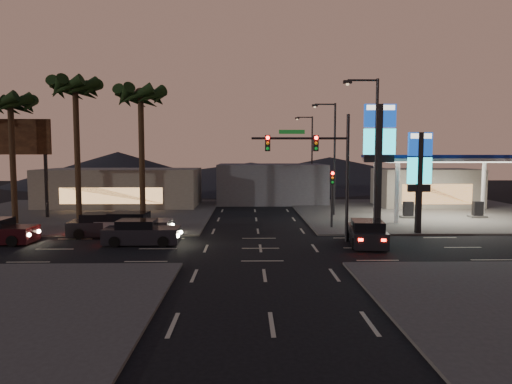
{
  "coord_description": "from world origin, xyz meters",
  "views": [
    {
      "loc": [
        -0.81,
        -26.38,
        5.5
      ],
      "look_at": [
        -0.18,
        3.96,
        3.0
      ],
      "focal_mm": 32.0,
      "sensor_mm": 36.0,
      "label": 1
    }
  ],
  "objects_px": {
    "car_lane_b_front": "(133,225)",
    "suv_station": "(367,233)",
    "pylon_sign_tall": "(379,142)",
    "traffic_signal_mast": "(320,159)",
    "car_lane_a_front": "(141,233)",
    "car_lane_b_mid": "(105,226)",
    "pylon_sign_short": "(420,167)",
    "gas_station": "(445,159)"
  },
  "relations": [
    {
      "from": "car_lane_b_front",
      "to": "suv_station",
      "type": "xyz_separation_m",
      "value": [
        14.94,
        -3.26,
        -0.04
      ]
    },
    {
      "from": "suv_station",
      "to": "car_lane_b_front",
      "type": "bearing_deg",
      "value": 167.68
    },
    {
      "from": "car_lane_b_mid",
      "to": "car_lane_b_front",
      "type": "bearing_deg",
      "value": -1.21
    },
    {
      "from": "pylon_sign_tall",
      "to": "traffic_signal_mast",
      "type": "distance_m",
      "value": 6.02
    },
    {
      "from": "gas_station",
      "to": "car_lane_a_front",
      "type": "distance_m",
      "value": 25.96
    },
    {
      "from": "car_lane_a_front",
      "to": "suv_station",
      "type": "xyz_separation_m",
      "value": [
        13.79,
        -0.56,
        0.01
      ]
    },
    {
      "from": "car_lane_a_front",
      "to": "car_lane_b_mid",
      "type": "distance_m",
      "value": 4.1
    },
    {
      "from": "suv_station",
      "to": "traffic_signal_mast",
      "type": "bearing_deg",
      "value": 157.41
    },
    {
      "from": "traffic_signal_mast",
      "to": "car_lane_a_front",
      "type": "height_order",
      "value": "traffic_signal_mast"
    },
    {
      "from": "pylon_sign_tall",
      "to": "traffic_signal_mast",
      "type": "xyz_separation_m",
      "value": [
        -4.74,
        -3.51,
        -1.17
      ]
    },
    {
      "from": "car_lane_b_mid",
      "to": "pylon_sign_tall",
      "type": "bearing_deg",
      "value": 4.09
    },
    {
      "from": "pylon_sign_short",
      "to": "suv_station",
      "type": "bearing_deg",
      "value": -141.02
    },
    {
      "from": "gas_station",
      "to": "suv_station",
      "type": "relative_size",
      "value": 2.52
    },
    {
      "from": "car_lane_b_front",
      "to": "suv_station",
      "type": "distance_m",
      "value": 15.29
    },
    {
      "from": "pylon_sign_short",
      "to": "car_lane_b_mid",
      "type": "distance_m",
      "value": 21.71
    },
    {
      "from": "gas_station",
      "to": "car_lane_b_front",
      "type": "bearing_deg",
      "value": -162.12
    },
    {
      "from": "traffic_signal_mast",
      "to": "car_lane_a_front",
      "type": "xyz_separation_m",
      "value": [
        -11.05,
        -0.58,
        -4.52
      ]
    },
    {
      "from": "suv_station",
      "to": "car_lane_b_mid",
      "type": "bearing_deg",
      "value": 168.91
    },
    {
      "from": "car_lane_a_front",
      "to": "car_lane_b_front",
      "type": "bearing_deg",
      "value": 113.05
    },
    {
      "from": "pylon_sign_short",
      "to": "car_lane_b_front",
      "type": "bearing_deg",
      "value": -178.86
    },
    {
      "from": "pylon_sign_tall",
      "to": "car_lane_b_front",
      "type": "height_order",
      "value": "pylon_sign_tall"
    },
    {
      "from": "gas_station",
      "to": "car_lane_a_front",
      "type": "bearing_deg",
      "value": -155.56
    },
    {
      "from": "gas_station",
      "to": "pylon_sign_tall",
      "type": "height_order",
      "value": "pylon_sign_tall"
    },
    {
      "from": "pylon_sign_tall",
      "to": "suv_station",
      "type": "height_order",
      "value": "pylon_sign_tall"
    },
    {
      "from": "car_lane_a_front",
      "to": "car_lane_b_mid",
      "type": "bearing_deg",
      "value": 138.08
    },
    {
      "from": "suv_station",
      "to": "pylon_sign_tall",
      "type": "bearing_deg",
      "value": 66.62
    },
    {
      "from": "traffic_signal_mast",
      "to": "car_lane_b_mid",
      "type": "distance_m",
      "value": 14.96
    },
    {
      "from": "pylon_sign_tall",
      "to": "car_lane_b_mid",
      "type": "bearing_deg",
      "value": -175.91
    },
    {
      "from": "car_lane_b_mid",
      "to": "suv_station",
      "type": "xyz_separation_m",
      "value": [
        16.84,
        -3.3,
        -0.02
      ]
    },
    {
      "from": "pylon_sign_short",
      "to": "traffic_signal_mast",
      "type": "xyz_separation_m",
      "value": [
        -7.24,
        -2.51,
        0.57
      ]
    },
    {
      "from": "gas_station",
      "to": "car_lane_b_mid",
      "type": "xyz_separation_m",
      "value": [
        -26.35,
        -7.85,
        -4.35
      ]
    },
    {
      "from": "suv_station",
      "to": "gas_station",
      "type": "bearing_deg",
      "value": 49.54
    },
    {
      "from": "car_lane_b_front",
      "to": "car_lane_b_mid",
      "type": "xyz_separation_m",
      "value": [
        -1.9,
        0.04,
        -0.02
      ]
    },
    {
      "from": "pylon_sign_short",
      "to": "gas_station",
      "type": "bearing_deg",
      "value": 56.31
    },
    {
      "from": "pylon_sign_short",
      "to": "car_lane_b_mid",
      "type": "height_order",
      "value": "pylon_sign_short"
    },
    {
      "from": "car_lane_a_front",
      "to": "car_lane_b_front",
      "type": "relative_size",
      "value": 0.92
    },
    {
      "from": "car_lane_b_front",
      "to": "suv_station",
      "type": "relative_size",
      "value": 1.06
    },
    {
      "from": "car_lane_a_front",
      "to": "suv_station",
      "type": "height_order",
      "value": "suv_station"
    },
    {
      "from": "car_lane_a_front",
      "to": "traffic_signal_mast",
      "type": "bearing_deg",
      "value": 2.98
    },
    {
      "from": "traffic_signal_mast",
      "to": "car_lane_b_front",
      "type": "bearing_deg",
      "value": 170.12
    },
    {
      "from": "car_lane_b_mid",
      "to": "gas_station",
      "type": "bearing_deg",
      "value": 16.59
    },
    {
      "from": "pylon_sign_short",
      "to": "suv_station",
      "type": "height_order",
      "value": "pylon_sign_short"
    }
  ]
}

